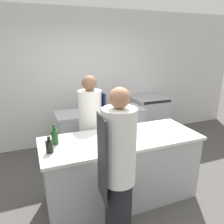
{
  "coord_description": "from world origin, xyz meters",
  "views": [
    {
      "loc": [
        -1.08,
        -2.41,
        2.1
      ],
      "look_at": [
        0.0,
        0.35,
        1.18
      ],
      "focal_mm": 35.0,
      "sensor_mm": 36.0,
      "label": 1
    }
  ],
  "objects_px": {
    "oven_range": "(149,117)",
    "bottle_wine": "(49,146)",
    "bowl_mixing_large": "(109,132)",
    "chef_at_prep_near": "(118,174)",
    "chef_at_stove": "(91,129)",
    "bottle_olive_oil": "(119,142)",
    "bowl_prep_small": "(129,128)",
    "bottle_vinegar": "(55,136)"
  },
  "relations": [
    {
      "from": "oven_range",
      "to": "chef_at_stove",
      "type": "distance_m",
      "value": 2.03
    },
    {
      "from": "bottle_vinegar",
      "to": "bottle_wine",
      "type": "bearing_deg",
      "value": -113.23
    },
    {
      "from": "bottle_wine",
      "to": "bowl_prep_small",
      "type": "distance_m",
      "value": 1.14
    },
    {
      "from": "chef_at_prep_near",
      "to": "bottle_olive_oil",
      "type": "height_order",
      "value": "chef_at_prep_near"
    },
    {
      "from": "bottle_vinegar",
      "to": "oven_range",
      "type": "bearing_deg",
      "value": 35.13
    },
    {
      "from": "bottle_olive_oil",
      "to": "bottle_vinegar",
      "type": "height_order",
      "value": "bottle_olive_oil"
    },
    {
      "from": "bottle_olive_oil",
      "to": "bowl_prep_small",
      "type": "relative_size",
      "value": 1.31
    },
    {
      "from": "oven_range",
      "to": "bowl_prep_small",
      "type": "relative_size",
      "value": 4.82
    },
    {
      "from": "bottle_olive_oil",
      "to": "oven_range",
      "type": "bearing_deg",
      "value": 51.5
    },
    {
      "from": "bowl_mixing_large",
      "to": "bottle_olive_oil",
      "type": "bearing_deg",
      "value": -96.48
    },
    {
      "from": "chef_at_prep_near",
      "to": "bottle_wine",
      "type": "xyz_separation_m",
      "value": [
        -0.58,
        0.62,
        0.12
      ]
    },
    {
      "from": "chef_at_prep_near",
      "to": "bottle_vinegar",
      "type": "bearing_deg",
      "value": 35.24
    },
    {
      "from": "bottle_wine",
      "to": "bowl_prep_small",
      "type": "bearing_deg",
      "value": 12.74
    },
    {
      "from": "bottle_olive_oil",
      "to": "chef_at_stove",
      "type": "bearing_deg",
      "value": 93.5
    },
    {
      "from": "bottle_olive_oil",
      "to": "bowl_prep_small",
      "type": "bearing_deg",
      "value": 53.41
    },
    {
      "from": "chef_at_stove",
      "to": "bottle_wine",
      "type": "relative_size",
      "value": 8.79
    },
    {
      "from": "oven_range",
      "to": "bottle_olive_oil",
      "type": "relative_size",
      "value": 3.69
    },
    {
      "from": "oven_range",
      "to": "bottle_olive_oil",
      "type": "bearing_deg",
      "value": -128.5
    },
    {
      "from": "chef_at_prep_near",
      "to": "bowl_mixing_large",
      "type": "xyz_separation_m",
      "value": [
        0.23,
        0.86,
        0.08
      ]
    },
    {
      "from": "bottle_olive_oil",
      "to": "bottle_wine",
      "type": "bearing_deg",
      "value": 162.98
    },
    {
      "from": "oven_range",
      "to": "chef_at_stove",
      "type": "height_order",
      "value": "chef_at_stove"
    },
    {
      "from": "chef_at_prep_near",
      "to": "chef_at_stove",
      "type": "xyz_separation_m",
      "value": [
        0.11,
        1.36,
        -0.05
      ]
    },
    {
      "from": "bowl_prep_small",
      "to": "bottle_olive_oil",
      "type": "bearing_deg",
      "value": -126.59
    },
    {
      "from": "chef_at_prep_near",
      "to": "bottle_wine",
      "type": "bearing_deg",
      "value": 47.27
    },
    {
      "from": "chef_at_stove",
      "to": "bowl_prep_small",
      "type": "distance_m",
      "value": 0.65
    },
    {
      "from": "oven_range",
      "to": "bottle_vinegar",
      "type": "bearing_deg",
      "value": -144.87
    },
    {
      "from": "oven_range",
      "to": "bowl_mixing_large",
      "type": "bearing_deg",
      "value": -135.02
    },
    {
      "from": "chef_at_prep_near",
      "to": "bowl_prep_small",
      "type": "bearing_deg",
      "value": -27.08
    },
    {
      "from": "bottle_olive_oil",
      "to": "bowl_mixing_large",
      "type": "xyz_separation_m",
      "value": [
        0.05,
        0.47,
        -0.07
      ]
    },
    {
      "from": "bottle_olive_oil",
      "to": "bottle_vinegar",
      "type": "xyz_separation_m",
      "value": [
        -0.67,
        0.43,
        -0.0
      ]
    },
    {
      "from": "chef_at_stove",
      "to": "bottle_wine",
      "type": "xyz_separation_m",
      "value": [
        -0.69,
        -0.74,
        0.16
      ]
    },
    {
      "from": "chef_at_stove",
      "to": "bottle_olive_oil",
      "type": "distance_m",
      "value": 0.99
    },
    {
      "from": "chef_at_prep_near",
      "to": "bottle_olive_oil",
      "type": "relative_size",
      "value": 6.69
    },
    {
      "from": "oven_range",
      "to": "bottle_wine",
      "type": "xyz_separation_m",
      "value": [
        -2.38,
        -1.82,
        0.52
      ]
    },
    {
      "from": "bottle_vinegar",
      "to": "bottle_olive_oil",
      "type": "bearing_deg",
      "value": -32.88
    },
    {
      "from": "oven_range",
      "to": "bottle_olive_oil",
      "type": "height_order",
      "value": "bottle_olive_oil"
    },
    {
      "from": "bottle_wine",
      "to": "bottle_vinegar",
      "type": "bearing_deg",
      "value": 66.77
    },
    {
      "from": "bottle_vinegar",
      "to": "bowl_prep_small",
      "type": "bearing_deg",
      "value": 2.82
    },
    {
      "from": "bowl_mixing_large",
      "to": "chef_at_prep_near",
      "type": "bearing_deg",
      "value": -104.65
    },
    {
      "from": "oven_range",
      "to": "chef_at_stove",
      "type": "bearing_deg",
      "value": -147.42
    },
    {
      "from": "bottle_vinegar",
      "to": "bowl_prep_small",
      "type": "xyz_separation_m",
      "value": [
        1.03,
        0.05,
        -0.06
      ]
    },
    {
      "from": "chef_at_prep_near",
      "to": "bowl_prep_small",
      "type": "xyz_separation_m",
      "value": [
        0.53,
        0.87,
        0.08
      ]
    }
  ]
}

